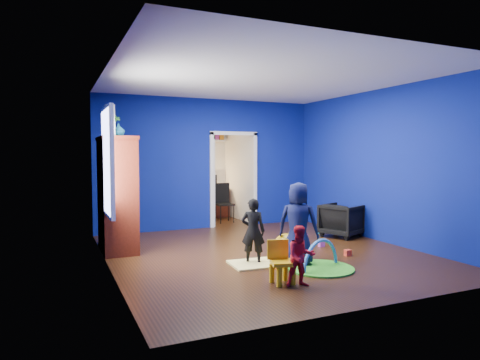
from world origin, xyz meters
name	(u,v)px	position (x,y,z in m)	size (l,w,h in m)	color
floor	(264,253)	(0.00, 0.00, 0.00)	(5.00, 5.50, 0.01)	black
ceiling	(265,79)	(0.00, 0.00, 2.90)	(5.00, 5.50, 0.01)	white
wall_back	(209,164)	(0.00, 2.75, 1.45)	(5.00, 0.02, 2.90)	navy
wall_front	(381,174)	(0.00, -2.75, 1.45)	(5.00, 0.02, 2.90)	navy
wall_left	(108,169)	(-2.50, 0.00, 1.45)	(0.02, 5.50, 2.90)	navy
wall_right	(382,165)	(2.50, 0.00, 1.45)	(0.02, 5.50, 2.90)	navy
alcove	(220,171)	(0.60, 3.62, 1.25)	(1.00, 1.75, 2.50)	silver
armchair	(342,220)	(2.10, 0.67, 0.33)	(0.71, 0.73, 0.67)	black
child_black	(253,231)	(-0.45, -0.52, 0.50)	(0.36, 0.24, 1.00)	black
child_navy	(298,224)	(0.14, -0.85, 0.62)	(0.61, 0.40, 1.25)	#0F153A
toddler_red	(301,256)	(-0.40, -1.79, 0.39)	(0.38, 0.29, 0.77)	#B11218
vase	(119,130)	(-2.22, 0.90, 2.06)	(0.19, 0.19, 0.20)	#0D5A6E
potted_plant	(114,126)	(-2.22, 1.42, 2.15)	(0.22, 0.22, 0.38)	#318831
tv_armoire	(117,194)	(-2.22, 1.20, 0.98)	(0.58, 1.14, 1.96)	#41130A
crt_tv	(119,192)	(-2.18, 1.20, 1.02)	(0.46, 0.70, 0.54)	silver
yellow_blanket	(256,264)	(-0.45, -0.62, 0.01)	(0.75, 0.60, 0.03)	#F2E07A
hopper_ball	(287,247)	(0.09, -0.60, 0.21)	(0.43, 0.43, 0.43)	yellow
kid_chair	(282,264)	(-0.55, -1.59, 0.25)	(0.28, 0.28, 0.50)	yellow
play_mat	(321,268)	(0.30, -1.22, 0.01)	(0.96, 0.96, 0.03)	#469421
toy_arch	(321,268)	(0.30, -1.22, 0.02)	(0.86, 0.86, 0.05)	#3F8CD8
window_left	(106,162)	(-2.48, 0.35, 1.55)	(0.03, 0.95, 1.55)	white
curtain	(110,180)	(-2.37, 0.90, 1.25)	(0.14, 0.42, 2.40)	slate
doorway	(233,181)	(0.60, 2.75, 1.05)	(1.16, 0.10, 2.10)	white
study_desk	(211,203)	(0.60, 4.26, 0.38)	(0.88, 0.44, 0.75)	#3D140A
desk_monitor	(210,181)	(0.60, 4.38, 0.95)	(0.40, 0.05, 0.32)	black
desk_lamp	(200,182)	(0.32, 4.32, 0.93)	(0.14, 0.14, 0.14)	#FFD88C
folding_chair	(225,204)	(0.60, 3.30, 0.46)	(0.40, 0.40, 0.92)	black
book_shelf	(210,141)	(0.60, 4.37, 2.02)	(0.88, 0.24, 0.04)	white
toy_0	(348,253)	(1.17, -0.71, 0.05)	(0.10, 0.08, 0.10)	red
toy_1	(319,231)	(1.84, 1.09, 0.06)	(0.11, 0.11, 0.11)	#28AEE5
toy_2	(279,266)	(-0.25, -0.97, 0.05)	(0.10, 0.08, 0.10)	#DD630B
toy_3	(296,244)	(0.73, 0.18, 0.06)	(0.11, 0.11, 0.11)	green
toy_4	(321,244)	(1.18, 0.04, 0.05)	(0.10, 0.08, 0.10)	#BB46BB
toy_5	(305,236)	(1.28, 0.76, 0.05)	(0.10, 0.08, 0.10)	#C349A6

